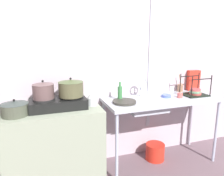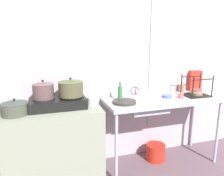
{
  "view_description": "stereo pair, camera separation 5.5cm",
  "coord_description": "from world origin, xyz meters",
  "px_view_note": "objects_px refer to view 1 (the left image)",
  "views": [
    {
      "loc": [
        -1.4,
        -1.07,
        1.6
      ],
      "look_at": [
        -0.62,
        1.2,
        1.05
      ],
      "focal_mm": 34.87,
      "sensor_mm": 36.0,
      "label": 1
    },
    {
      "loc": [
        -1.35,
        -1.09,
        1.6
      ],
      "look_at": [
        -0.62,
        1.2,
        1.05
      ],
      "focal_mm": 34.87,
      "sensor_mm": 36.0,
      "label": 2
    }
  ],
  "objects_px": {
    "pot_on_left_burner": "(43,90)",
    "pot_on_right_burner": "(71,88)",
    "utensil_jar": "(180,88)",
    "small_bowl_on_drainboard": "(166,96)",
    "dish_rack": "(195,92)",
    "pot_beside_stove": "(15,108)",
    "cup_by_rack": "(180,95)",
    "bottle_by_sink": "(120,93)",
    "cereal_box": "(193,80)",
    "sink_basin": "(146,105)",
    "percolator": "(92,99)",
    "frying_pan": "(124,102)",
    "bucket_on_floor": "(155,152)",
    "faucet": "(142,84)",
    "stove": "(58,103)"
  },
  "relations": [
    {
      "from": "pot_on_left_burner",
      "to": "pot_on_right_burner",
      "type": "relative_size",
      "value": 0.82
    },
    {
      "from": "pot_on_right_burner",
      "to": "cup_by_rack",
      "type": "bearing_deg",
      "value": -2.53
    },
    {
      "from": "sink_basin",
      "to": "utensil_jar",
      "type": "bearing_deg",
      "value": 21.14
    },
    {
      "from": "pot_on_right_burner",
      "to": "faucet",
      "type": "distance_m",
      "value": 0.92
    },
    {
      "from": "bottle_by_sink",
      "to": "small_bowl_on_drainboard",
      "type": "bearing_deg",
      "value": -4.12
    },
    {
      "from": "percolator",
      "to": "bucket_on_floor",
      "type": "relative_size",
      "value": 0.63
    },
    {
      "from": "frying_pan",
      "to": "utensil_jar",
      "type": "height_order",
      "value": "utensil_jar"
    },
    {
      "from": "stove",
      "to": "pot_on_left_burner",
      "type": "height_order",
      "value": "pot_on_left_burner"
    },
    {
      "from": "stove",
      "to": "small_bowl_on_drainboard",
      "type": "distance_m",
      "value": 1.34
    },
    {
      "from": "faucet",
      "to": "bottle_by_sink",
      "type": "relative_size",
      "value": 1.1
    },
    {
      "from": "pot_on_right_burner",
      "to": "utensil_jar",
      "type": "relative_size",
      "value": 1.09
    },
    {
      "from": "percolator",
      "to": "cup_by_rack",
      "type": "bearing_deg",
      "value": -2.72
    },
    {
      "from": "sink_basin",
      "to": "cup_by_rack",
      "type": "xyz_separation_m",
      "value": [
        0.46,
        -0.03,
        0.09
      ]
    },
    {
      "from": "cup_by_rack",
      "to": "bottle_by_sink",
      "type": "height_order",
      "value": "bottle_by_sink"
    },
    {
      "from": "cereal_box",
      "to": "percolator",
      "type": "bearing_deg",
      "value": -163.69
    },
    {
      "from": "faucet",
      "to": "bucket_on_floor",
      "type": "distance_m",
      "value": 0.95
    },
    {
      "from": "pot_beside_stove",
      "to": "faucet",
      "type": "bearing_deg",
      "value": 8.15
    },
    {
      "from": "pot_beside_stove",
      "to": "percolator",
      "type": "bearing_deg",
      "value": 5.77
    },
    {
      "from": "percolator",
      "to": "faucet",
      "type": "height_order",
      "value": "faucet"
    },
    {
      "from": "bottle_by_sink",
      "to": "pot_on_right_burner",
      "type": "bearing_deg",
      "value": -173.74
    },
    {
      "from": "cereal_box",
      "to": "utensil_jar",
      "type": "height_order",
      "value": "cereal_box"
    },
    {
      "from": "pot_beside_stove",
      "to": "cup_by_rack",
      "type": "relative_size",
      "value": 3.94
    },
    {
      "from": "frying_pan",
      "to": "dish_rack",
      "type": "bearing_deg",
      "value": 1.4
    },
    {
      "from": "pot_on_right_burner",
      "to": "pot_on_left_burner",
      "type": "bearing_deg",
      "value": -180.0
    },
    {
      "from": "stove",
      "to": "pot_on_right_burner",
      "type": "relative_size",
      "value": 2.2
    },
    {
      "from": "pot_on_right_burner",
      "to": "sink_basin",
      "type": "xyz_separation_m",
      "value": [
        0.89,
        -0.03,
        -0.28
      ]
    },
    {
      "from": "percolator",
      "to": "bucket_on_floor",
      "type": "xyz_separation_m",
      "value": [
        0.87,
        0.05,
        -0.83
      ]
    },
    {
      "from": "pot_on_right_burner",
      "to": "percolator",
      "type": "bearing_deg",
      "value": -1.58
    },
    {
      "from": "pot_on_left_burner",
      "to": "sink_basin",
      "type": "bearing_deg",
      "value": -1.68
    },
    {
      "from": "small_bowl_on_drainboard",
      "to": "bottle_by_sink",
      "type": "height_order",
      "value": "bottle_by_sink"
    },
    {
      "from": "pot_beside_stove",
      "to": "utensil_jar",
      "type": "relative_size",
      "value": 1.06
    },
    {
      "from": "stove",
      "to": "frying_pan",
      "type": "relative_size",
      "value": 2.14
    },
    {
      "from": "pot_on_left_burner",
      "to": "cup_by_rack",
      "type": "height_order",
      "value": "pot_on_left_burner"
    },
    {
      "from": "pot_beside_stove",
      "to": "cup_by_rack",
      "type": "bearing_deg",
      "value": 0.78
    },
    {
      "from": "bottle_by_sink",
      "to": "cereal_box",
      "type": "distance_m",
      "value": 1.19
    },
    {
      "from": "stove",
      "to": "utensil_jar",
      "type": "height_order",
      "value": "utensil_jar"
    },
    {
      "from": "percolator",
      "to": "frying_pan",
      "type": "distance_m",
      "value": 0.38
    },
    {
      "from": "pot_beside_stove",
      "to": "frying_pan",
      "type": "relative_size",
      "value": 0.95
    },
    {
      "from": "cup_by_rack",
      "to": "percolator",
      "type": "bearing_deg",
      "value": 177.28
    },
    {
      "from": "frying_pan",
      "to": "dish_rack",
      "type": "height_order",
      "value": "dish_rack"
    },
    {
      "from": "frying_pan",
      "to": "utensil_jar",
      "type": "xyz_separation_m",
      "value": [
        0.95,
        0.27,
        0.04
      ]
    },
    {
      "from": "cup_by_rack",
      "to": "pot_on_left_burner",
      "type": "bearing_deg",
      "value": 177.91
    },
    {
      "from": "pot_beside_stove",
      "to": "sink_basin",
      "type": "relative_size",
      "value": 0.57
    },
    {
      "from": "pot_on_left_burner",
      "to": "faucet",
      "type": "height_order",
      "value": "pot_on_left_burner"
    },
    {
      "from": "pot_on_right_burner",
      "to": "frying_pan",
      "type": "bearing_deg",
      "value": -4.11
    },
    {
      "from": "dish_rack",
      "to": "cereal_box",
      "type": "bearing_deg",
      "value": 56.39
    },
    {
      "from": "stove",
      "to": "pot_on_left_burner",
      "type": "xyz_separation_m",
      "value": [
        -0.14,
        0.0,
        0.15
      ]
    },
    {
      "from": "dish_rack",
      "to": "small_bowl_on_drainboard",
      "type": "bearing_deg",
      "value": 174.62
    },
    {
      "from": "small_bowl_on_drainboard",
      "to": "dish_rack",
      "type": "bearing_deg",
      "value": -5.38
    },
    {
      "from": "pot_beside_stove",
      "to": "faucet",
      "type": "distance_m",
      "value": 1.48
    }
  ]
}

